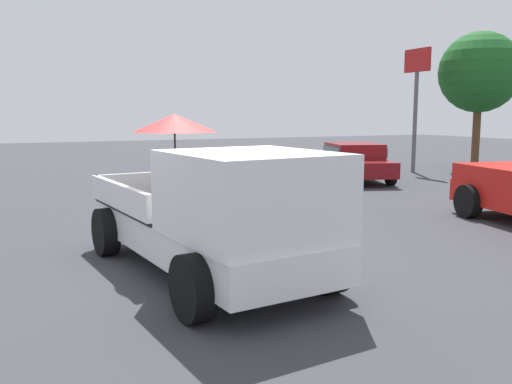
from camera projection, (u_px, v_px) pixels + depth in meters
name	position (u px, v px, depth m)	size (l,w,h in m)	color
ground_plane	(204.00, 272.00, 8.31)	(80.00, 80.00, 0.00)	#38383D
pickup_truck_main	(217.00, 213.00, 7.78)	(5.22, 2.69, 2.37)	black
parked_sedan_near	(353.00, 160.00, 19.29)	(4.63, 2.97, 1.33)	black
motel_sign	(416.00, 86.00, 21.70)	(1.40, 0.16, 4.88)	#59595B
tree_by_lot	(480.00, 73.00, 22.52)	(3.30, 3.30, 5.69)	brown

